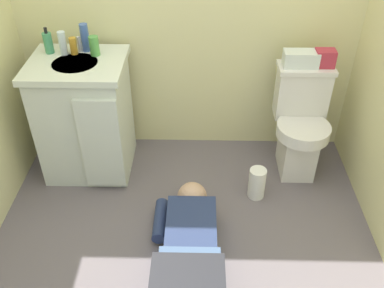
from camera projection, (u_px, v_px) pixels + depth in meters
The scene contains 13 objects.
ground_plane at pixel (184, 247), 2.53m from camera, with size 2.77×3.08×0.04m, color #655B60.
toilet at pixel (300, 123), 2.88m from camera, with size 0.36×0.46×0.75m.
vanity_cabinet at pixel (86, 117), 2.85m from camera, with size 0.60×0.53×0.82m.
faucet at pixel (79, 44), 2.70m from camera, with size 0.02×0.02×0.10m, color silver.
person_plumber at pixel (189, 254), 2.24m from camera, with size 0.39×1.06×0.52m.
tissue_box at pixel (301, 59), 2.69m from camera, with size 0.22×0.11×0.10m, color silver.
toiletry_bag at pixel (325, 58), 2.68m from camera, with size 0.12×0.09×0.11m, color #B22D3F.
soap_dispenser at pixel (48, 43), 2.67m from camera, with size 0.06×0.06×0.17m.
bottle_clear at pixel (63, 43), 2.65m from camera, with size 0.05×0.05×0.15m, color silver.
bottle_amber at pixel (73, 46), 2.67m from camera, with size 0.05×0.05×0.11m, color gold.
bottle_blue at pixel (85, 38), 2.69m from camera, with size 0.05×0.05×0.18m, color #4263B1.
bottle_green at pixel (94, 46), 2.65m from camera, with size 0.06×0.06×0.12m, color #52A149.
paper_towel_roll at pixel (257, 183), 2.78m from camera, with size 0.11×0.11×0.22m, color white.
Camera 1 is at (0.08, -1.65, 1.99)m, focal length 39.90 mm.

